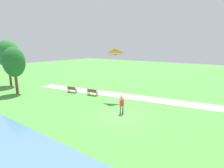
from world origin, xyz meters
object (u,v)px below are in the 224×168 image
at_px(person_kite_flyer, 122,104).
at_px(tree_behind_path, 7,54).
at_px(park_bench_near_walkway, 92,92).
at_px(park_bench_far_walkway, 72,89).
at_px(tree_lakeside_near, 14,62).
at_px(flying_kite, 115,53).

distance_m(person_kite_flyer, tree_behind_path, 22.57).
bearing_deg(park_bench_near_walkway, tree_behind_path, 103.14).
xyz_separation_m(park_bench_far_walkway, tree_lakeside_near, (-4.96, 5.85, 3.93)).
bearing_deg(park_bench_near_walkway, person_kite_flyer, -116.11).
bearing_deg(person_kite_flyer, tree_behind_path, 90.43).
bearing_deg(flying_kite, tree_behind_path, 100.51).
distance_m(flying_kite, tree_lakeside_near, 14.22).
bearing_deg(person_kite_flyer, park_bench_far_walkway, 74.71).
bearing_deg(tree_behind_path, park_bench_far_walkway, -75.70).
distance_m(flying_kite, park_bench_far_walkway, 8.98).
distance_m(park_bench_far_walkway, tree_behind_path, 13.10).
bearing_deg(park_bench_far_walkway, person_kite_flyer, -105.29).
relative_size(person_kite_flyer, flying_kite, 0.41).
relative_size(park_bench_far_walkway, tree_behind_path, 0.20).
xyz_separation_m(person_kite_flyer, park_bench_far_walkway, (2.84, 10.37, -0.54)).
bearing_deg(park_bench_near_walkway, park_bench_far_walkway, 99.12).
bearing_deg(flying_kite, person_kite_flyer, -136.58).
bearing_deg(person_kite_flyer, park_bench_near_walkway, 63.89).
height_order(park_bench_near_walkway, tree_lakeside_near, tree_lakeside_near).
distance_m(tree_lakeside_near, tree_behind_path, 6.31).
relative_size(tree_lakeside_near, tree_behind_path, 0.85).
height_order(flying_kite, park_bench_near_walkway, flying_kite).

